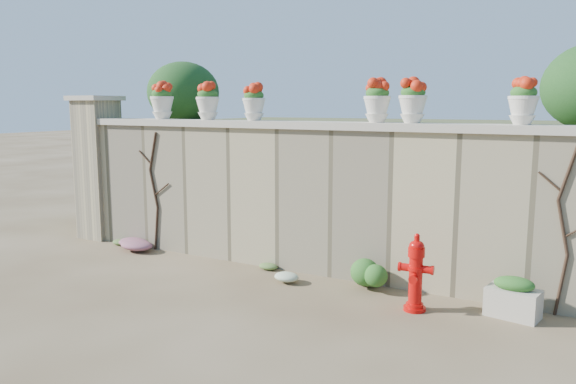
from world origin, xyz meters
The scene contains 19 objects.
ground centered at (0.00, 0.00, 0.00)m, with size 80.00×80.00×0.00m, color brown.
stone_wall centered at (0.00, 1.80, 1.00)m, with size 8.00×0.40×2.00m, color tan.
wall_cap centered at (0.00, 1.80, 2.05)m, with size 8.10×0.52×0.10m, color #B7AE9B.
gate_pillar centered at (-4.15, 1.80, 1.26)m, with size 0.72×0.72×2.48m.
raised_fill centered at (0.00, 5.00, 1.00)m, with size 9.00×6.00×2.00m, color #384C23.
back_shrub_left centered at (-3.20, 3.00, 2.55)m, with size 1.30×1.30×1.10m, color #143814.
vine_left centered at (-2.67, 1.58, 0.99)m, with size 0.60×0.04×1.91m.
vine_right centered at (3.23, 1.58, 0.99)m, with size 0.60×0.04×1.91m.
fire_hydrant centered at (1.79, 0.95, 0.45)m, with size 0.38×0.27×0.89m.
planter_box centered at (2.79, 1.28, 0.21)m, with size 0.60×0.41×0.46m.
green_shrub centered at (1.10, 1.34, 0.25)m, with size 0.53×0.47×0.50m, color #1E5119.
magenta_clump centered at (-3.01, 1.41, 0.12)m, with size 0.87×0.58×0.23m, color #B82484.
white_flowers centered at (0.03, 1.14, 0.09)m, with size 0.51×0.41×0.18m, color white.
urn_pot_0 centered at (-2.65, 1.80, 2.39)m, with size 0.37×0.37×0.58m.
urn_pot_1 centered at (-1.74, 1.80, 2.38)m, with size 0.35×0.35×0.56m.
urn_pot_2 centered at (-0.91, 1.80, 2.36)m, with size 0.33×0.33×0.52m.
urn_pot_3 centered at (0.96, 1.80, 2.37)m, with size 0.35×0.35×0.54m.
urn_pot_4 centered at (1.43, 1.80, 2.37)m, with size 0.35×0.35×0.55m.
urn_pot_5 centered at (2.71, 1.80, 2.36)m, with size 0.33×0.33×0.52m.
Camera 1 is at (3.52, -5.11, 2.32)m, focal length 35.00 mm.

